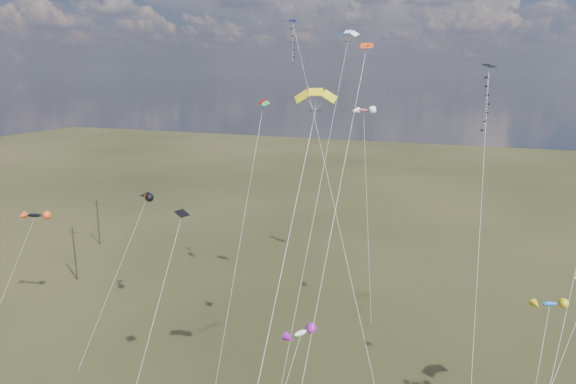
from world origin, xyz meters
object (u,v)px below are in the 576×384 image
(utility_pole_far, at_px, (98,222))
(novelty_black_orange, at_px, (34,216))
(parafoil_yellow, at_px, (315,94))
(diamond_black_high, at_px, (485,117))
(utility_pole_near, at_px, (75,253))

(utility_pole_far, height_order, novelty_black_orange, novelty_black_orange)
(utility_pole_far, relative_size, parafoil_yellow, 0.28)
(diamond_black_high, height_order, novelty_black_orange, diamond_black_high)
(utility_pole_far, relative_size, diamond_black_high, 0.26)
(utility_pole_far, height_order, diamond_black_high, diamond_black_high)
(utility_pole_near, distance_m, novelty_black_orange, 13.91)
(diamond_black_high, distance_m, novelty_black_orange, 51.65)
(parafoil_yellow, bearing_deg, diamond_black_high, 58.40)
(diamond_black_high, relative_size, novelty_black_orange, 2.27)
(utility_pole_far, distance_m, novelty_black_orange, 28.31)
(novelty_black_orange, bearing_deg, utility_pole_far, 117.19)
(parafoil_yellow, distance_m, novelty_black_orange, 44.43)
(utility_pole_far, bearing_deg, parafoil_yellow, -35.12)
(utility_pole_near, xyz_separation_m, parafoil_yellow, (44.02, -22.58, 24.13))
(utility_pole_near, bearing_deg, parafoil_yellow, -27.16)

